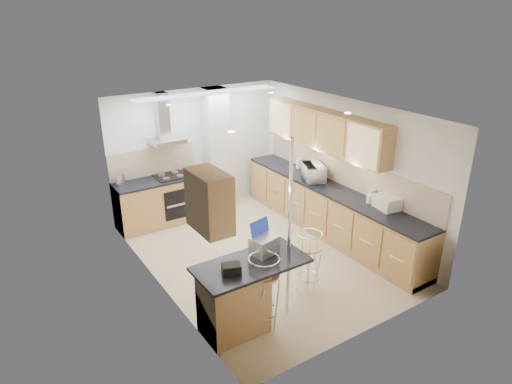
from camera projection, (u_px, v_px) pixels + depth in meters
ground at (261, 255)px, 7.84m from camera, size 4.80×4.80×0.00m
room_shell at (265, 160)px, 7.71m from camera, size 3.64×4.84×2.51m
right_counter at (329, 210)px, 8.42m from camera, size 0.63×4.40×0.92m
back_counter at (161, 201)px, 8.82m from camera, size 1.70×0.63×0.92m
peninsula at (251, 294)px, 5.97m from camera, size 1.47×0.72×0.94m
microwave at (314, 172)px, 8.54m from camera, size 0.56×0.65×0.30m
laptop at (264, 245)px, 5.98m from camera, size 0.39×0.33×0.24m
bag at (231, 269)px, 5.55m from camera, size 0.27×0.24×0.12m
bar_stool_near at (264, 292)px, 5.91m from camera, size 0.51×0.51×1.05m
bar_stool_end at (309, 262)px, 6.71m from camera, size 0.55×0.55×0.95m
jar_a at (299, 163)px, 9.20m from camera, size 0.15×0.15×0.20m
jar_b at (316, 176)px, 8.60m from camera, size 0.12×0.12×0.14m
jar_c at (371, 195)px, 7.68m from camera, size 0.18×0.18×0.19m
jar_d at (369, 199)px, 7.57m from camera, size 0.12×0.12×0.15m
bread_bin at (387, 202)px, 7.36m from camera, size 0.37×0.44×0.21m
kettle at (120, 180)px, 8.30m from camera, size 0.16×0.16×0.22m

